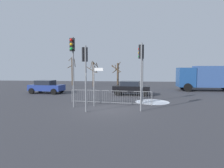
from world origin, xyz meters
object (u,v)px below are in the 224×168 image
(direction_sign_post, at_px, (95,83))
(car_blue_far, at_px, (46,87))
(car_black_mid, at_px, (131,88))
(delivery_truck, at_px, (207,77))
(bare_tree_centre, at_px, (72,71))
(traffic_light_rear_right, at_px, (141,61))
(bare_tree_left, at_px, (117,73))
(bare_tree_right, at_px, (93,73))
(traffic_light_foreground_right, at_px, (73,56))
(traffic_light_mid_left, at_px, (85,64))
(traffic_light_mid_right, at_px, (141,61))

(direction_sign_post, height_order, car_blue_far, direction_sign_post)
(car_black_mid, height_order, delivery_truck, delivery_truck)
(car_black_mid, distance_m, bare_tree_centre, 14.98)
(traffic_light_rear_right, xyz_separation_m, delivery_truck, (8.65, 12.87, -1.51))
(direction_sign_post, relative_size, car_blue_far, 0.77)
(direction_sign_post, bearing_deg, bare_tree_left, 106.61)
(bare_tree_left, relative_size, bare_tree_centre, 0.80)
(car_black_mid, xyz_separation_m, car_blue_far, (-9.53, 0.42, 0.00))
(bare_tree_centre, bearing_deg, direction_sign_post, -67.54)
(car_blue_far, relative_size, bare_tree_left, 1.01)
(bare_tree_right, bearing_deg, bare_tree_centre, 153.33)
(car_blue_far, bearing_deg, traffic_light_foreground_right, -47.49)
(traffic_light_mid_left, relative_size, bare_tree_left, 1.07)
(traffic_light_foreground_right, bearing_deg, traffic_light_mid_left, 133.88)
(bare_tree_right, bearing_deg, traffic_light_foreground_right, -83.40)
(delivery_truck, bearing_deg, traffic_light_foreground_right, 42.97)
(bare_tree_left, bearing_deg, traffic_light_rear_right, -80.85)
(traffic_light_foreground_right, height_order, bare_tree_centre, traffic_light_foreground_right)
(traffic_light_mid_left, distance_m, delivery_truck, 18.31)
(traffic_light_mid_right, bearing_deg, traffic_light_mid_left, 89.45)
(traffic_light_mid_right, bearing_deg, car_blue_far, 17.78)
(direction_sign_post, height_order, bare_tree_right, bare_tree_right)
(traffic_light_mid_right, distance_m, direction_sign_post, 4.21)
(car_blue_far, bearing_deg, traffic_light_rear_right, -31.88)
(traffic_light_mid_left, xyz_separation_m, bare_tree_right, (-3.10, 17.64, -1.03))
(direction_sign_post, relative_size, delivery_truck, 0.44)
(traffic_light_mid_right, xyz_separation_m, car_blue_far, (-10.42, 5.25, -2.59))
(traffic_light_foreground_right, height_order, car_black_mid, traffic_light_foreground_right)
(bare_tree_centre, bearing_deg, bare_tree_left, 8.98)
(direction_sign_post, relative_size, bare_tree_left, 0.78)
(bare_tree_centre, bearing_deg, traffic_light_foreground_right, -72.25)
(direction_sign_post, bearing_deg, traffic_light_mid_left, -80.49)
(direction_sign_post, height_order, bare_tree_left, bare_tree_left)
(bare_tree_left, xyz_separation_m, bare_tree_right, (-3.43, -3.18, 0.01))
(traffic_light_mid_right, xyz_separation_m, car_black_mid, (-0.88, 4.83, -2.59))
(traffic_light_mid_right, height_order, car_blue_far, traffic_light_mid_right)
(traffic_light_foreground_right, bearing_deg, traffic_light_mid_right, -153.49)
(car_black_mid, relative_size, car_blue_far, 0.99)
(car_blue_far, height_order, bare_tree_centre, bare_tree_centre)
(traffic_light_foreground_right, distance_m, direction_sign_post, 2.50)
(bare_tree_left, bearing_deg, traffic_light_foreground_right, -94.49)
(traffic_light_mid_left, relative_size, traffic_light_mid_right, 0.92)
(traffic_light_rear_right, xyz_separation_m, traffic_light_foreground_right, (-4.77, 0.56, 0.41))
(delivery_truck, distance_m, bare_tree_centre, 20.25)
(traffic_light_foreground_right, height_order, car_blue_far, traffic_light_foreground_right)
(direction_sign_post, relative_size, bare_tree_right, 0.78)
(traffic_light_mid_left, height_order, car_black_mid, traffic_light_mid_left)
(bare_tree_left, distance_m, bare_tree_centre, 7.52)
(car_black_mid, distance_m, delivery_truck, 10.73)
(car_black_mid, distance_m, bare_tree_left, 12.62)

